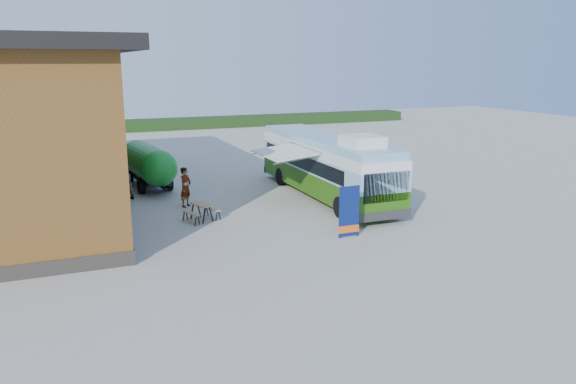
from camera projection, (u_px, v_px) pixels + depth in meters
name	position (u px, v px, depth m)	size (l,w,h in m)	color
ground	(311.00, 242.00, 21.21)	(100.00, 100.00, 0.00)	#BCB7AD
barn	(11.00, 130.00, 25.54)	(9.60, 21.20, 7.50)	brown
hedge	(229.00, 122.00, 58.29)	(40.00, 3.00, 1.00)	#264419
bus	(326.00, 164.00, 27.84)	(2.46, 11.47, 3.52)	#397513
awning	(289.00, 149.00, 26.77)	(2.38, 3.89, 0.49)	white
banner	(349.00, 216.00, 21.59)	(0.88, 0.18, 2.03)	navy
picnic_table	(201.00, 208.00, 23.91)	(1.58, 1.49, 0.73)	tan
person_a	(186.00, 187.00, 26.11)	(0.68, 0.45, 1.87)	#999999
person_b	(125.00, 183.00, 27.32)	(0.86, 0.67, 1.78)	#999999
slurry_tanker	(148.00, 163.00, 29.96)	(2.37, 6.27, 2.33)	#1A9029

